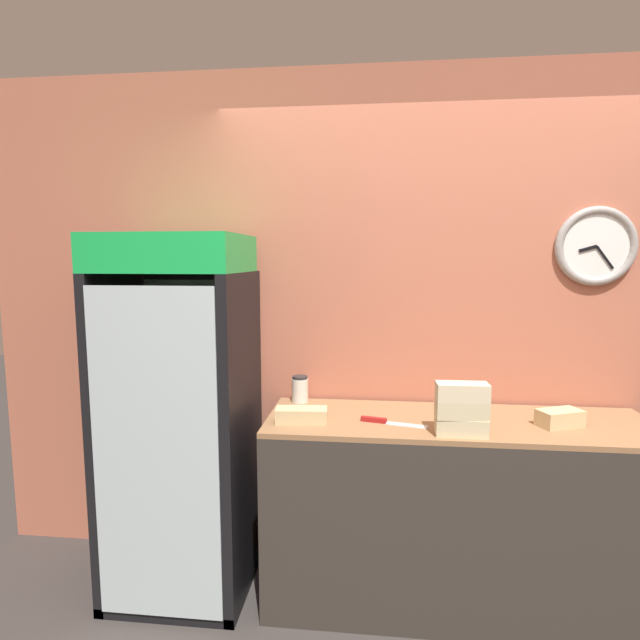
{
  "coord_description": "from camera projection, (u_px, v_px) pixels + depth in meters",
  "views": [
    {
      "loc": [
        -0.41,
        -1.54,
        1.71
      ],
      "look_at": [
        -0.67,
        0.79,
        1.42
      ],
      "focal_mm": 28.0,
      "sensor_mm": 36.0,
      "label": 1
    }
  ],
  "objects": [
    {
      "name": "chefs_knife",
      "position": [
        384.0,
        421.0,
        2.36
      ],
      "size": [
        0.31,
        0.1,
        0.02
      ],
      "color": "silver",
      "rests_on": "prep_counter"
    },
    {
      "name": "prep_counter",
      "position": [
        455.0,
        511.0,
        2.46
      ],
      "size": [
        1.85,
        0.58,
        0.93
      ],
      "color": "#332D28",
      "rests_on": "ground_plane"
    },
    {
      "name": "condiment_jar",
      "position": [
        300.0,
        389.0,
        2.7
      ],
      "size": [
        0.09,
        0.09,
        0.14
      ],
      "color": "silver",
      "rests_on": "prep_counter"
    },
    {
      "name": "sandwich_flat_left",
      "position": [
        560.0,
        418.0,
        2.31
      ],
      "size": [
        0.23,
        0.18,
        0.08
      ],
      "color": "tan",
      "rests_on": "prep_counter"
    },
    {
      "name": "sandwich_stack_top",
      "position": [
        462.0,
        392.0,
        2.18
      ],
      "size": [
        0.23,
        0.11,
        0.08
      ],
      "color": "beige",
      "rests_on": "sandwich_stack_middle"
    },
    {
      "name": "beverage_cooler",
      "position": [
        184.0,
        399.0,
        2.57
      ],
      "size": [
        0.69,
        0.63,
        1.82
      ],
      "color": "black",
      "rests_on": "ground_plane"
    },
    {
      "name": "sandwich_stack_middle",
      "position": [
        462.0,
        409.0,
        2.18
      ],
      "size": [
        0.23,
        0.11,
        0.08
      ],
      "color": "beige",
      "rests_on": "sandwich_stack_bottom"
    },
    {
      "name": "sandwich_stack_bottom",
      "position": [
        461.0,
        426.0,
        2.19
      ],
      "size": [
        0.22,
        0.1,
        0.08
      ],
      "color": "beige",
      "rests_on": "prep_counter"
    },
    {
      "name": "wall_back",
      "position": [
        452.0,
        325.0,
        2.69
      ],
      "size": [
        5.2,
        0.1,
        2.7
      ],
      "color": "#B7664C",
      "rests_on": "ground_plane"
    },
    {
      "name": "sandwich_flat_right",
      "position": [
        301.0,
        415.0,
        2.37
      ],
      "size": [
        0.25,
        0.12,
        0.07
      ],
      "color": "tan",
      "rests_on": "prep_counter"
    }
  ]
}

